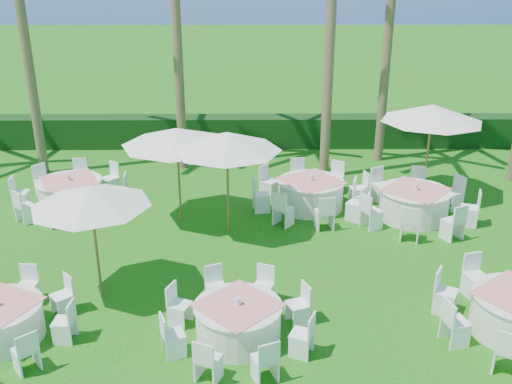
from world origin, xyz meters
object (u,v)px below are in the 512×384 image
(umbrella_d, at_px, (432,113))
(banquet_table_a, at_px, (0,321))
(banquet_table_d, at_px, (70,193))
(umbrella_c, at_px, (177,137))
(umbrella_a, at_px, (90,196))
(banquet_table_b, at_px, (238,321))
(banquet_table_e, at_px, (311,193))
(banquet_table_f, at_px, (414,203))
(umbrella_b, at_px, (227,141))

(umbrella_d, bearing_deg, banquet_table_a, -144.99)
(banquet_table_d, height_order, umbrella_c, umbrella_c)
(banquet_table_a, height_order, umbrella_a, umbrella_a)
(banquet_table_b, height_order, umbrella_c, umbrella_c)
(banquet_table_e, bearing_deg, banquet_table_a, -136.32)
(banquet_table_e, height_order, banquet_table_f, banquet_table_f)
(banquet_table_a, distance_m, banquet_table_f, 11.05)
(umbrella_a, bearing_deg, umbrella_b, 49.60)
(umbrella_b, bearing_deg, banquet_table_e, 34.22)
(banquet_table_b, bearing_deg, banquet_table_d, 128.17)
(banquet_table_e, bearing_deg, umbrella_b, -145.78)
(banquet_table_e, bearing_deg, umbrella_c, -167.28)
(banquet_table_f, xyz_separation_m, umbrella_d, (0.75, 1.62, 2.22))
(banquet_table_e, bearing_deg, banquet_table_b, -107.66)
(banquet_table_a, distance_m, banquet_table_b, 4.62)
(banquet_table_d, height_order, umbrella_a, umbrella_a)
(banquet_table_b, bearing_deg, umbrella_b, 94.25)
(umbrella_c, height_order, umbrella_d, umbrella_d)
(banquet_table_a, height_order, banquet_table_e, banquet_table_e)
(banquet_table_a, xyz_separation_m, umbrella_b, (4.26, 4.73, 2.18))
(banquet_table_d, xyz_separation_m, umbrella_d, (10.82, 0.69, 2.24))
(banquet_table_b, height_order, umbrella_d, umbrella_d)
(umbrella_a, distance_m, umbrella_c, 4.17)
(banquet_table_a, xyz_separation_m, umbrella_d, (10.28, 7.20, 2.29))
(banquet_table_d, xyz_separation_m, umbrella_c, (3.42, -1.02, 2.03))
(umbrella_a, relative_size, umbrella_c, 0.86)
(banquet_table_b, xyz_separation_m, umbrella_d, (5.67, 7.25, 2.28))
(banquet_table_d, xyz_separation_m, banquet_table_f, (10.07, -0.94, 0.02))
(banquet_table_a, distance_m, umbrella_a, 2.96)
(umbrella_a, distance_m, umbrella_d, 10.40)
(banquet_table_f, bearing_deg, banquet_table_a, -149.66)
(banquet_table_a, xyz_separation_m, banquet_table_b, (4.62, -0.04, 0.01))
(banquet_table_b, xyz_separation_m, umbrella_b, (-0.35, 4.77, 2.17))
(umbrella_b, height_order, umbrella_d, umbrella_d)
(banquet_table_d, height_order, banquet_table_f, banquet_table_f)
(banquet_table_a, height_order, umbrella_b, umbrella_b)
(banquet_table_a, height_order, banquet_table_f, banquet_table_f)
(banquet_table_a, xyz_separation_m, banquet_table_f, (9.54, 5.58, 0.07))
(banquet_table_b, xyz_separation_m, banquet_table_d, (-5.16, 6.56, 0.05))
(banquet_table_f, height_order, umbrella_d, umbrella_d)
(banquet_table_b, height_order, banquet_table_e, banquet_table_e)
(umbrella_b, bearing_deg, banquet_table_a, -132.04)
(umbrella_b, xyz_separation_m, umbrella_c, (-1.39, 0.77, -0.10))
(banquet_table_e, relative_size, banquet_table_f, 1.01)
(banquet_table_e, height_order, umbrella_b, umbrella_b)
(umbrella_a, bearing_deg, banquet_table_b, -27.51)
(banquet_table_e, relative_size, umbrella_a, 1.34)
(banquet_table_f, relative_size, umbrella_c, 1.14)
(banquet_table_b, relative_size, banquet_table_d, 0.86)
(banquet_table_d, xyz_separation_m, banquet_table_e, (7.19, -0.16, 0.01))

